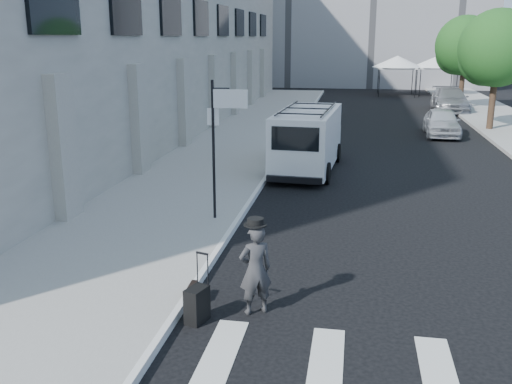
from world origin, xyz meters
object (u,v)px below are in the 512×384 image
at_px(briefcase, 192,294).
at_px(cargo_van, 308,139).
at_px(parked_car_c, 450,100).
at_px(businessman, 255,270).
at_px(parked_car_a, 442,122).
at_px(suitcase, 197,304).
at_px(parked_car_b, 447,99).

distance_m(briefcase, cargo_van, 11.16).
bearing_deg(parked_car_c, cargo_van, -111.71).
height_order(businessman, parked_car_c, businessman).
relative_size(cargo_van, parked_car_a, 1.49).
distance_m(businessman, briefcase, 1.37).
distance_m(businessman, parked_car_c, 30.46).
distance_m(businessman, parked_car_a, 20.57).
bearing_deg(suitcase, businessman, 47.02).
bearing_deg(suitcase, briefcase, 131.19).
bearing_deg(briefcase, businessman, -11.50).
xyz_separation_m(cargo_van, parked_car_b, (7.53, 19.12, -0.41)).
xyz_separation_m(briefcase, parked_car_b, (8.65, 30.18, 0.55)).
distance_m(suitcase, parked_car_a, 21.30).
bearing_deg(cargo_van, suitcase, -90.40).
bearing_deg(parked_car_a, suitcase, -106.35).
relative_size(parked_car_a, parked_car_c, 0.76).
distance_m(suitcase, parked_car_b, 31.98).
distance_m(briefcase, parked_car_c, 30.59).
relative_size(suitcase, parked_car_a, 0.30).
bearing_deg(parked_car_b, cargo_van, -104.75).
bearing_deg(parked_car_c, suitcase, -104.85).
relative_size(briefcase, parked_car_a, 0.11).
relative_size(parked_car_b, parked_car_c, 0.85).
relative_size(businessman, parked_car_c, 0.31).
relative_size(businessman, parked_car_a, 0.41).
bearing_deg(briefcase, parked_car_c, 71.28).
bearing_deg(cargo_van, parked_car_b, 72.19).
height_order(businessman, parked_car_b, businessman).
relative_size(businessman, parked_car_b, 0.37).
bearing_deg(parked_car_a, parked_car_b, 82.39).
height_order(briefcase, suitcase, suitcase).
distance_m(briefcase, parked_car_a, 20.75).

